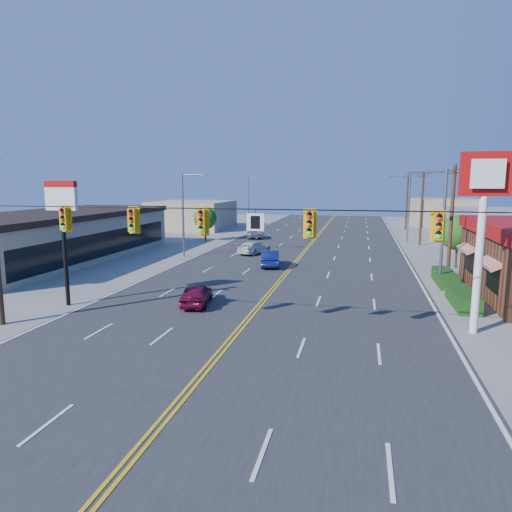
% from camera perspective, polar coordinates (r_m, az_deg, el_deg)
% --- Properties ---
extents(ground, '(160.00, 160.00, 0.00)m').
position_cam_1_polar(ground, '(20.86, -3.35, -10.78)').
color(ground, gray).
rests_on(ground, ground).
extents(road, '(20.00, 120.00, 0.06)m').
position_cam_1_polar(road, '(39.83, 4.76, -1.08)').
color(road, '#2D2D30').
rests_on(road, ground).
extents(signal_span, '(24.32, 0.34, 9.00)m').
position_cam_1_polar(signal_span, '(19.76, -3.82, 2.68)').
color(signal_span, '#47301E').
rests_on(signal_span, ground).
extents(kfc_pylon, '(2.20, 0.36, 8.50)m').
position_cam_1_polar(kfc_pylon, '(23.45, 26.52, 5.60)').
color(kfc_pylon, white).
rests_on(kfc_pylon, ground).
extents(strip_mall, '(10.40, 26.40, 4.40)m').
position_cam_1_polar(strip_mall, '(46.23, -23.71, 2.38)').
color(strip_mall, tan).
rests_on(strip_mall, ground).
extents(pizza_hut_sign, '(1.90, 0.30, 6.85)m').
position_cam_1_polar(pizza_hut_sign, '(28.25, -23.03, 4.54)').
color(pizza_hut_sign, black).
rests_on(pizza_hut_sign, ground).
extents(streetlight_se, '(2.55, 0.25, 8.00)m').
position_cam_1_polar(streetlight_se, '(33.31, 22.05, 4.05)').
color(streetlight_se, gray).
rests_on(streetlight_se, ground).
extents(streetlight_ne, '(2.55, 0.25, 8.00)m').
position_cam_1_polar(streetlight_ne, '(57.09, 18.36, 6.13)').
color(streetlight_ne, gray).
rests_on(streetlight_ne, ground).
extents(streetlight_sw, '(2.55, 0.25, 8.00)m').
position_cam_1_polar(streetlight_sw, '(44.03, -8.88, 5.71)').
color(streetlight_sw, gray).
rests_on(streetlight_sw, ground).
extents(streetlight_nw, '(2.55, 0.25, 8.00)m').
position_cam_1_polar(streetlight_nw, '(68.82, -0.76, 7.04)').
color(streetlight_nw, gray).
rests_on(streetlight_nw, ground).
extents(utility_pole_near, '(0.28, 0.28, 8.40)m').
position_cam_1_polar(utility_pole_near, '(37.50, 23.21, 4.00)').
color(utility_pole_near, '#47301E').
rests_on(utility_pole_near, ground).
extents(utility_pole_mid, '(0.28, 0.28, 8.40)m').
position_cam_1_polar(utility_pole_mid, '(55.27, 19.98, 5.63)').
color(utility_pole_mid, '#47301E').
rests_on(utility_pole_mid, ground).
extents(utility_pole_far, '(0.28, 0.28, 8.40)m').
position_cam_1_polar(utility_pole_far, '(73.15, 18.32, 6.46)').
color(utility_pole_far, '#47301E').
rests_on(utility_pole_far, ground).
extents(tree_kfc_rear, '(2.94, 2.94, 4.41)m').
position_cam_1_polar(tree_kfc_rear, '(41.76, 23.91, 2.66)').
color(tree_kfc_rear, '#47301E').
rests_on(tree_kfc_rear, ground).
extents(tree_west, '(2.80, 2.80, 4.20)m').
position_cam_1_polar(tree_west, '(56.13, -6.37, 4.73)').
color(tree_west, '#47301E').
rests_on(tree_west, ground).
extents(bld_east_mid, '(12.00, 10.00, 4.00)m').
position_cam_1_polar(bld_east_mid, '(61.26, 28.57, 3.30)').
color(bld_east_mid, gray).
rests_on(bld_east_mid, ground).
extents(bld_west_far, '(11.00, 12.00, 4.20)m').
position_cam_1_polar(bld_west_far, '(71.70, -7.95, 5.11)').
color(bld_west_far, tan).
rests_on(bld_west_far, ground).
extents(bld_east_far, '(10.00, 10.00, 4.40)m').
position_cam_1_polar(bld_east_far, '(82.05, 22.50, 5.08)').
color(bld_east_far, tan).
rests_on(bld_east_far, ground).
extents(car_magenta, '(2.16, 3.98, 1.28)m').
position_cam_1_polar(car_magenta, '(26.87, -7.47, -4.83)').
color(car_magenta, maroon).
rests_on(car_magenta, ground).
extents(car_blue, '(2.24, 4.39, 1.38)m').
position_cam_1_polar(car_blue, '(38.67, 1.76, -0.37)').
color(car_blue, navy).
rests_on(car_blue, ground).
extents(car_white, '(3.10, 4.65, 1.25)m').
position_cam_1_polar(car_white, '(45.48, -0.23, 1.00)').
color(car_white, silver).
rests_on(car_white, ground).
extents(car_silver, '(3.09, 4.81, 1.23)m').
position_cam_1_polar(car_silver, '(58.36, -0.09, 2.81)').
color(car_silver, '#AEAEB3').
rests_on(car_silver, ground).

